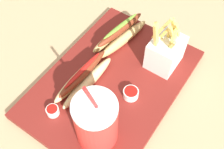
# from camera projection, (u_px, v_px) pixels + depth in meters

# --- Properties ---
(ground_plane) EXTENTS (2.40, 2.40, 0.02)m
(ground_plane) POSITION_uv_depth(u_px,v_px,m) (112.00, 87.00, 0.74)
(ground_plane) COLOR tan
(food_tray) EXTENTS (0.44, 0.31, 0.02)m
(food_tray) POSITION_uv_depth(u_px,v_px,m) (112.00, 83.00, 0.72)
(food_tray) COLOR maroon
(food_tray) RESTS_ON ground_plane
(soda_cup) EXTENTS (0.09, 0.09, 0.22)m
(soda_cup) POSITION_uv_depth(u_px,v_px,m) (96.00, 122.00, 0.58)
(soda_cup) COLOR red
(soda_cup) RESTS_ON food_tray
(fries_basket) EXTENTS (0.09, 0.08, 0.15)m
(fries_basket) POSITION_uv_depth(u_px,v_px,m) (165.00, 52.00, 0.71)
(fries_basket) COLOR white
(fries_basket) RESTS_ON food_tray
(hot_dog_1) EXTENTS (0.19, 0.06, 0.06)m
(hot_dog_1) POSITION_uv_depth(u_px,v_px,m) (84.00, 78.00, 0.69)
(hot_dog_1) COLOR #E5C689
(hot_dog_1) RESTS_ON food_tray
(hot_dog_2) EXTENTS (0.19, 0.08, 0.06)m
(hot_dog_2) POSITION_uv_depth(u_px,v_px,m) (120.00, 34.00, 0.77)
(hot_dog_2) COLOR tan
(hot_dog_2) RESTS_ON food_tray
(ketchup_cup_1) EXTENTS (0.03, 0.03, 0.02)m
(ketchup_cup_1) POSITION_uv_depth(u_px,v_px,m) (53.00, 111.00, 0.65)
(ketchup_cup_1) COLOR white
(ketchup_cup_1) RESTS_ON food_tray
(ketchup_cup_2) EXTENTS (0.04, 0.04, 0.02)m
(ketchup_cup_2) POSITION_uv_depth(u_px,v_px,m) (131.00, 93.00, 0.68)
(ketchup_cup_2) COLOR white
(ketchup_cup_2) RESTS_ON food_tray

